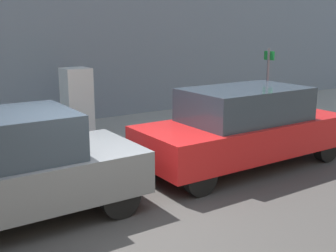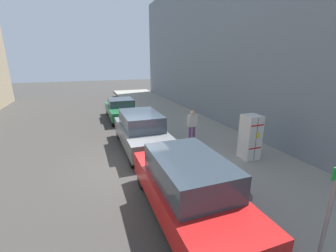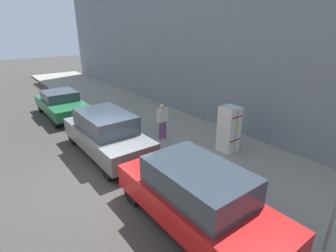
# 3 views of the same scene
# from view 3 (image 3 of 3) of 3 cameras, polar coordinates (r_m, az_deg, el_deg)

# --- Properties ---
(ground_plane) EXTENTS (80.00, 80.00, 0.00)m
(ground_plane) POSITION_cam_3_polar(r_m,az_deg,el_deg) (9.41, -13.57, -10.61)
(ground_plane) COLOR #383533
(sidewalk_slab) EXTENTS (4.46, 44.00, 0.16)m
(sidewalk_slab) POSITION_cam_3_polar(r_m,az_deg,el_deg) (11.47, 6.17, -3.68)
(sidewalk_slab) COLOR gray
(sidewalk_slab) RESTS_ON ground
(building_facade_near) EXTENTS (1.92, 39.60, 10.21)m
(building_facade_near) POSITION_cam_3_polar(r_m,az_deg,el_deg) (12.86, 18.33, 21.19)
(building_facade_near) COLOR slate
(building_facade_near) RESTS_ON ground
(discarded_refrigerator) EXTENTS (0.66, 0.69, 1.81)m
(discarded_refrigerator) POSITION_cam_3_polar(r_m,az_deg,el_deg) (10.50, 13.11, -0.66)
(discarded_refrigerator) COLOR silver
(discarded_refrigerator) RESTS_ON sidewalk_slab
(manhole_cover) EXTENTS (0.70, 0.70, 0.02)m
(manhole_cover) POSITION_cam_3_polar(r_m,az_deg,el_deg) (8.32, 14.91, -14.00)
(manhole_cover) COLOR #47443F
(manhole_cover) RESTS_ON sidewalk_slab
(pedestrian_walking_far) EXTENTS (0.46, 0.22, 1.59)m
(pedestrian_walking_far) POSITION_cam_3_polar(r_m,az_deg,el_deg) (11.36, -1.21, 1.57)
(pedestrian_walking_far) COLOR #7A3D7F
(pedestrian_walking_far) RESTS_ON sidewalk_slab
(parked_sedan_green) EXTENTS (1.89, 4.43, 1.42)m
(parked_sedan_green) POSITION_cam_3_polar(r_m,az_deg,el_deg) (15.99, -22.15, 4.57)
(parked_sedan_green) COLOR #1E6038
(parked_sedan_green) RESTS_ON ground
(parked_suv_gray) EXTENTS (1.87, 4.72, 1.73)m
(parked_suv_gray) POSITION_cam_3_polar(r_m,az_deg,el_deg) (10.61, -13.28, -1.49)
(parked_suv_gray) COLOR slate
(parked_suv_gray) RESTS_ON ground
(parked_suv_red) EXTENTS (1.86, 4.79, 1.73)m
(parked_suv_red) POSITION_cam_3_polar(r_m,az_deg,el_deg) (6.72, 6.33, -15.17)
(parked_suv_red) COLOR red
(parked_suv_red) RESTS_ON ground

